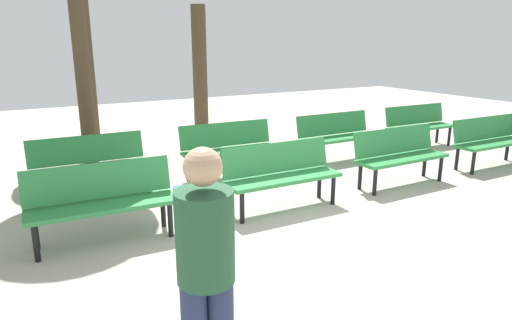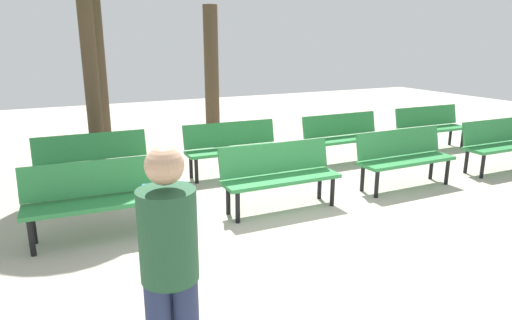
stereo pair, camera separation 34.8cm
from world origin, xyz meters
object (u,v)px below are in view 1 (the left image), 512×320
(bench_r0_c1, at_px, (102,198))
(bench_r0_c3, at_px, (399,153))
(bench_r1_c2, at_px, (229,146))
(bench_r1_c4, at_px, (419,123))
(bench_r1_c3, at_px, (336,134))
(visitor_with_backpack, at_px, (205,264))
(bench_r0_c4, at_px, (489,139))
(bench_r1_c1, at_px, (89,162))
(tree_1, at_px, (200,70))
(bench_r0_c2, at_px, (281,172))

(bench_r0_c1, distance_m, bench_r0_c3, 4.46)
(bench_r1_c2, xyz_separation_m, bench_r1_c4, (4.38, -0.10, 0.00))
(bench_r0_c3, height_order, bench_r1_c2, same)
(bench_r0_c1, bearing_deg, bench_r1_c3, 21.56)
(bench_r0_c1, relative_size, visitor_with_backpack, 0.98)
(bench_r0_c4, bearing_deg, visitor_with_backpack, -157.62)
(bench_r1_c1, relative_size, bench_r1_c4, 1.00)
(bench_r0_c3, distance_m, tree_1, 5.62)
(bench_r0_c2, height_order, bench_r0_c3, same)
(bench_r0_c3, bearing_deg, bench_r1_c1, 157.95)
(bench_r1_c3, bearing_deg, bench_r0_c3, -92.57)
(bench_r0_c3, height_order, bench_r1_c4, same)
(bench_r0_c4, relative_size, bench_r1_c3, 1.00)
(bench_r1_c2, bearing_deg, bench_r1_c3, -0.16)
(visitor_with_backpack, bearing_deg, bench_r0_c4, -144.92)
(bench_r1_c1, distance_m, bench_r1_c2, 2.21)
(bench_r0_c2, bearing_deg, bench_r1_c2, 89.06)
(bench_r1_c2, bearing_deg, bench_r0_c3, -36.92)
(bench_r0_c2, height_order, bench_r1_c4, same)
(bench_r0_c3, xyz_separation_m, bench_r1_c1, (-4.32, 1.77, 0.00))
(bench_r0_c4, bearing_deg, bench_r1_c1, 165.50)
(bench_r1_c1, relative_size, bench_r1_c3, 1.01)
(bench_r0_c3, distance_m, bench_r1_c4, 2.80)
(bench_r0_c3, distance_m, bench_r1_c2, 2.73)
(bench_r0_c1, relative_size, bench_r1_c1, 1.01)
(bench_r0_c2, relative_size, bench_r0_c4, 1.00)
(bench_r1_c4, bearing_deg, bench_r1_c3, -178.52)
(tree_1, distance_m, visitor_with_backpack, 8.69)
(bench_r1_c1, xyz_separation_m, tree_1, (3.25, 3.66, 1.00))
(bench_r0_c3, bearing_deg, bench_r0_c1, 178.61)
(bench_r0_c4, bearing_deg, bench_r0_c1, 179.61)
(bench_r0_c1, height_order, bench_r0_c4, same)
(bench_r0_c4, xyz_separation_m, visitor_with_backpack, (-6.55, -2.57, 0.43))
(bench_r0_c1, bearing_deg, bench_r1_c1, 88.42)
(bench_r1_c1, bearing_deg, bench_r0_c3, -20.64)
(bench_r1_c1, height_order, visitor_with_backpack, visitor_with_backpack)
(bench_r1_c3, bearing_deg, bench_r1_c2, 177.47)
(bench_r1_c4, bearing_deg, bench_r0_c3, -142.89)
(visitor_with_backpack, bearing_deg, bench_r0_c3, -135.49)
(bench_r0_c4, bearing_deg, bench_r0_c2, -179.67)
(bench_r0_c1, xyz_separation_m, bench_r0_c4, (6.65, -0.16, 0.00))
(bench_r1_c2, relative_size, bench_r1_c3, 1.01)
(bench_r0_c3, xyz_separation_m, bench_r1_c2, (-2.11, 1.74, 0.00))
(bench_r0_c3, xyz_separation_m, tree_1, (-1.07, 5.43, 1.00))
(bench_r0_c1, xyz_separation_m, bench_r1_c4, (6.73, 1.51, 0.00))
(bench_r0_c2, height_order, tree_1, tree_1)
(bench_r1_c2, relative_size, visitor_with_backpack, 0.98)
(bench_r0_c4, distance_m, visitor_with_backpack, 7.04)
(tree_1, bearing_deg, bench_r0_c4, -59.10)
(bench_r0_c1, xyz_separation_m, bench_r1_c1, (0.14, 1.64, 0.00))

